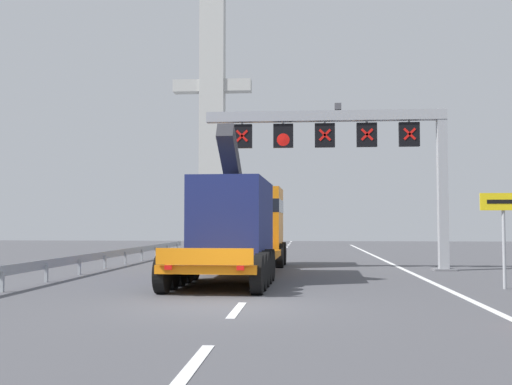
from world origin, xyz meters
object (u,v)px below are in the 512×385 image
overhead_lane_gantry (356,142)px  bridge_pylon_distant (212,113)px  exit_sign_yellow (504,217)px  heavy_haul_truck_orange (242,223)px

overhead_lane_gantry → bridge_pylon_distant: bridge_pylon_distant is taller
overhead_lane_gantry → exit_sign_yellow: 8.95m
bridge_pylon_distant → heavy_haul_truck_orange: bearing=-79.8°
heavy_haul_truck_orange → bridge_pylon_distant: bridge_pylon_distant is taller
exit_sign_yellow → bridge_pylon_distant: 54.47m
exit_sign_yellow → overhead_lane_gantry: bearing=117.3°
overhead_lane_gantry → exit_sign_yellow: bearing=-62.7°
overhead_lane_gantry → heavy_haul_truck_orange: bearing=-156.3°
exit_sign_yellow → bridge_pylon_distant: size_ratio=0.10×
bridge_pylon_distant → overhead_lane_gantry: bearing=-73.3°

